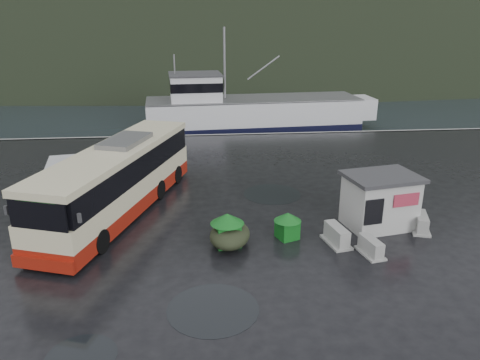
{
  "coord_description": "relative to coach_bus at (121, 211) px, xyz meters",
  "views": [
    {
      "loc": [
        0.23,
        -20.13,
        10.02
      ],
      "look_at": [
        2.4,
        3.19,
        1.7
      ],
      "focal_mm": 35.0,
      "sensor_mm": 36.0,
      "label": 1
    }
  ],
  "objects": [
    {
      "name": "ground",
      "position": [
        4.0,
        -3.5,
        0.0
      ],
      "size": [
        160.0,
        160.0,
        0.0
      ],
      "primitive_type": "plane",
      "color": "black",
      "rests_on": "ground"
    },
    {
      "name": "harbor_water",
      "position": [
        4.0,
        106.5,
        0.0
      ],
      "size": [
        300.0,
        180.0,
        0.02
      ],
      "primitive_type": "cube",
      "color": "black",
      "rests_on": "ground"
    },
    {
      "name": "coach_bus",
      "position": [
        0.0,
        0.0,
        0.0
      ],
      "size": [
        7.47,
        13.81,
        3.81
      ],
      "primitive_type": null,
      "rotation": [
        0.0,
        0.0,
        -0.33
      ],
      "color": "beige",
      "rests_on": "ground"
    },
    {
      "name": "dome_tent",
      "position": [
        5.55,
        -4.38,
        0.0
      ],
      "size": [
        2.32,
        2.89,
        1.0
      ],
      "primitive_type": null,
      "rotation": [
        0.0,
        0.0,
        -0.21
      ],
      "color": "#262D1B",
      "rests_on": "ground"
    },
    {
      "name": "jersey_barrier_b",
      "position": [
        10.46,
        -4.7,
        0.0
      ],
      "size": [
        1.18,
        1.86,
        0.86
      ],
      "primitive_type": null,
      "rotation": [
        0.0,
        0.0,
        0.2
      ],
      "color": "#999993",
      "rests_on": "ground"
    },
    {
      "name": "ticket_kiosk",
      "position": [
        13.07,
        -3.01,
        0.0
      ],
      "size": [
        3.88,
        3.22,
        2.7
      ],
      "primitive_type": null,
      "rotation": [
        0.0,
        0.0,
        0.19
      ],
      "color": "beige",
      "rests_on": "ground"
    },
    {
      "name": "waste_bin_left",
      "position": [
        8.3,
        -3.92,
        0.0
      ],
      "size": [
        1.2,
        1.2,
        1.29
      ],
      "primitive_type": null,
      "rotation": [
        0.0,
        0.0,
        0.37
      ],
      "color": "#12661B",
      "rests_on": "ground"
    },
    {
      "name": "quay_edge",
      "position": [
        4.0,
        16.5,
        0.0
      ],
      "size": [
        160.0,
        0.6,
        1.5
      ],
      "primitive_type": "cube",
      "color": "#999993",
      "rests_on": "ground"
    },
    {
      "name": "white_van",
      "position": [
        -2.79,
        0.1,
        0.0
      ],
      "size": [
        3.05,
        6.24,
        2.5
      ],
      "primitive_type": null,
      "rotation": [
        0.0,
        0.0,
        0.17
      ],
      "color": "silver",
      "rests_on": "ground"
    },
    {
      "name": "jersey_barrier_c",
      "position": [
        14.98,
        -3.7,
        0.0
      ],
      "size": [
        1.29,
        1.82,
        0.83
      ],
      "primitive_type": null,
      "rotation": [
        0.0,
        0.0,
        -0.31
      ],
      "color": "#999993",
      "rests_on": "ground"
    },
    {
      "name": "fishing_trawler",
      "position": [
        10.05,
        24.0,
        0.0
      ],
      "size": [
        26.0,
        7.43,
        10.27
      ],
      "primitive_type": null,
      "rotation": [
        0.0,
        0.0,
        0.07
      ],
      "color": "silver",
      "rests_on": "ground"
    },
    {
      "name": "waste_bin_right",
      "position": [
        5.44,
        -4.35,
        0.0
      ],
      "size": [
        1.3,
        1.3,
        1.55
      ],
      "primitive_type": null,
      "rotation": [
        0.0,
        0.0,
        0.19
      ],
      "color": "#12661B",
      "rests_on": "ground"
    },
    {
      "name": "jersey_barrier_a",
      "position": [
        11.67,
        -5.85,
        0.0
      ],
      "size": [
        1.05,
        1.65,
        0.76
      ],
      "primitive_type": null,
      "rotation": [
        0.0,
        0.0,
        0.2
      ],
      "color": "#999993",
      "rests_on": "ground"
    },
    {
      "name": "puddles",
      "position": [
        5.46,
        -5.08,
        0.0
      ],
      "size": [
        10.9,
        16.05,
        0.01
      ],
      "color": "black",
      "rests_on": "ground"
    },
    {
      "name": "headland",
      "position": [
        14.0,
        246.5,
        0.0
      ],
      "size": [
        780.0,
        540.0,
        570.0
      ],
      "primitive_type": "ellipsoid",
      "color": "black",
      "rests_on": "ground"
    }
  ]
}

